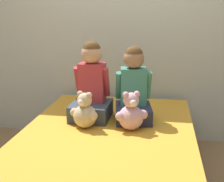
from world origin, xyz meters
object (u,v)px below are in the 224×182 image
Objects in this scene: bed at (109,155)px; teddy_bear_held_by_right_child at (131,114)px; child_on_right at (133,89)px; child_on_left at (92,87)px; teddy_bear_held_by_left_child at (85,113)px.

teddy_bear_held_by_right_child is (0.19, -0.00, 0.39)m from bed.
child_on_right reaches higher than bed.
child_on_left is 1.05× the size of child_on_right.
bed is 0.44m from teddy_bear_held_by_left_child.
child_on_left reaches higher than teddy_bear_held_by_left_child.
child_on_right is at bearing 68.35° from teddy_bear_held_by_right_child.
child_on_left is at bearing 109.23° from teddy_bear_held_by_left_child.
child_on_left is (-0.20, 0.25, 0.54)m from bed.
child_on_right is 0.29m from teddy_bear_held_by_right_child.
teddy_bear_held_by_left_child is 0.95× the size of teddy_bear_held_by_right_child.
bed is 2.72× the size of child_on_left.
teddy_bear_held_by_left_child is (-0.20, -0.02, 0.39)m from bed.
teddy_bear_held_by_right_child reaches higher than teddy_bear_held_by_left_child.
teddy_bear_held_by_left_child is (-0.00, -0.26, -0.15)m from child_on_left.
child_on_right is at bearing 53.77° from bed.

